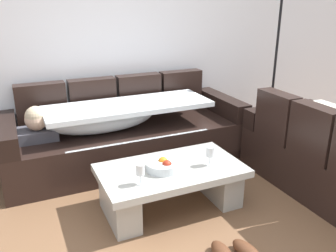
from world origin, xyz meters
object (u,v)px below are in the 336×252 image
Objects in this scene: coffee_table at (171,182)px; pair_of_shoes at (235,252)px; couch_along_wall at (123,134)px; floor_lamp at (276,49)px; wine_glass_near_right at (210,152)px; fruit_bowl at (163,165)px; wine_glass_near_left at (140,170)px.

coffee_table reaches higher than pair_of_shoes.
floor_lamp is (1.99, 0.02, 0.79)m from couch_along_wall.
couch_along_wall is 1.05m from coffee_table.
pair_of_shoes is at bearing -104.94° from wine_glass_near_right.
wine_glass_near_right is (0.41, -1.13, 0.17)m from couch_along_wall.
fruit_bowl is at bearing -172.28° from coffee_table.
fruit_bowl is (-0.08, -0.01, 0.18)m from coffee_table.
wine_glass_near_left is 0.50× the size of pair_of_shoes.
floor_lamp is (1.98, 1.07, 0.70)m from fruit_bowl.
floor_lamp is at bearing 36.02° from wine_glass_near_right.
floor_lamp is at bearing 46.06° from pair_of_shoes.
pair_of_shoes is (0.46, -0.61, -0.45)m from wine_glass_near_left.
couch_along_wall is at bearing 97.20° from pair_of_shoes.
floor_lamp is (1.58, 1.15, 0.62)m from wine_glass_near_right.
wine_glass_near_left is 0.65m from wine_glass_near_right.
fruit_bowl reaches higher than pair_of_shoes.
couch_along_wall is 7.71× the size of pair_of_shoes.
fruit_bowl is 0.41m from wine_glass_near_right.
couch_along_wall is 1.30× the size of floor_lamp.
floor_lamp is (2.23, 1.22, 0.62)m from wine_glass_near_left.
coffee_table is 2.34m from floor_lamp.
fruit_bowl is at bearing 105.75° from pair_of_shoes.
coffee_table is 3.65× the size of pair_of_shoes.
pair_of_shoes is (-0.18, -0.68, -0.45)m from wine_glass_near_right.
pair_of_shoes is at bearing -74.25° from fruit_bowl.
floor_lamp reaches higher than couch_along_wall.
couch_along_wall is at bearing 90.81° from fruit_bowl.
fruit_bowl reaches higher than coffee_table.
wine_glass_near_right is (0.40, -0.08, 0.08)m from fruit_bowl.
floor_lamp reaches higher than fruit_bowl.
wine_glass_near_right is at bearing 6.04° from wine_glass_near_left.
pair_of_shoes is (0.14, -0.77, -0.19)m from coffee_table.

